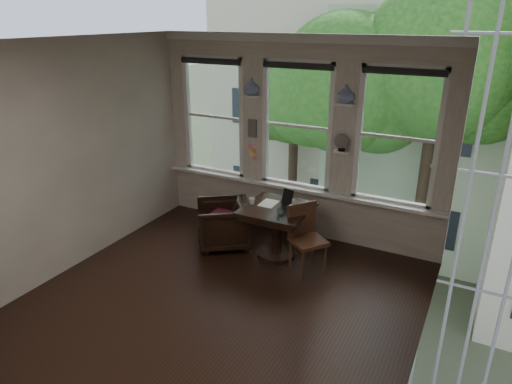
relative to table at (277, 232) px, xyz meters
The scene contains 25 objects.
ground 1.40m from the table, 94.38° to the right, with size 4.50×4.50×0.00m, color black.
ceiling 2.95m from the table, 94.38° to the right, with size 4.50×4.50×0.00m, color silver.
wall_back 1.45m from the table, 96.46° to the left, with size 4.50×4.50×0.00m, color beige.
wall_front 3.77m from the table, 91.64° to the right, with size 4.50×4.50×0.00m, color beige.
wall_left 2.93m from the table, 150.29° to the right, with size 4.50×4.50×0.00m, color beige.
wall_right 2.77m from the table, 32.02° to the right, with size 4.50×4.50×0.00m, color beige.
window_left 2.23m from the table, 149.70° to the left, with size 1.10×0.12×1.90m, color white, non-canonical shape.
window_center 1.61m from the table, 96.46° to the left, with size 1.10×0.12×1.90m, color white, non-canonical shape.
window_right 2.10m from the table, 33.96° to the left, with size 1.10×0.12×1.90m, color white, non-canonical shape.
shelf_left 2.08m from the table, 135.72° to the left, with size 0.26×0.16×0.03m, color white.
shelf_right 2.00m from the table, 52.38° to the left, with size 0.26×0.16×0.03m, color white.
intercom 1.70m from the table, 134.67° to the left, with size 0.14×0.06×0.28m, color #59544F.
sticky_notes 1.47m from the table, 134.50° to the left, with size 0.16×0.01×0.24m, color pink, non-canonical shape.
desk_fan 1.53m from the table, 51.68° to the left, with size 0.20×0.20×0.24m, color #59544F, non-canonical shape.
vase_left 2.19m from the table, 135.72° to the left, with size 0.24×0.24×0.25m, color silver.
vase_right 2.12m from the table, 52.38° to the left, with size 0.24×0.24×0.25m, color silver.
table is the anchor object (origin of this frame).
armchair_left 0.84m from the table, behind, with size 0.74×0.76×0.69m, color black.
cushion_red 0.85m from the table, behind, with size 0.45×0.45×0.06m, color maroon.
side_chair_right 0.59m from the table, 19.48° to the right, with size 0.42×0.42×0.92m, color #412217, non-canonical shape.
laptop 0.46m from the table, ahead, with size 0.31×0.20×0.02m, color black.
mug 0.56m from the table, behind, with size 0.09×0.09×0.09m, color white.
drinking_glass 0.49m from the table, 53.05° to the right, with size 0.11×0.11×0.09m, color white.
tablet 0.52m from the table, 64.21° to the left, with size 0.16×0.02×0.22m, color black.
papers 0.42m from the table, 155.78° to the left, with size 0.22×0.30×0.00m, color silver.
Camera 1 is at (2.53, -3.93, 3.24)m, focal length 32.00 mm.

